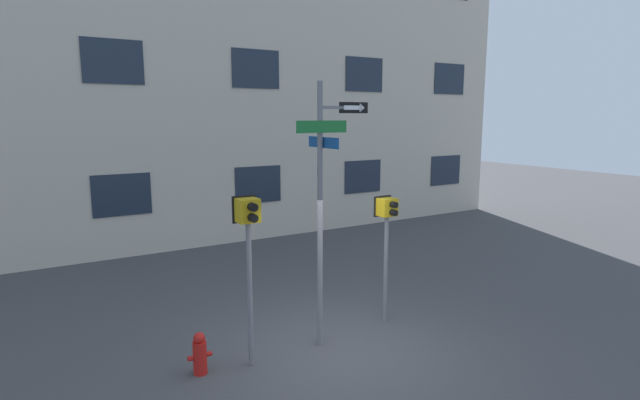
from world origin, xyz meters
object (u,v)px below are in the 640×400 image
pedestrian_signal_left (248,235)px  pedestrian_signal_right (387,225)px  street_sign_pole (324,194)px  fire_hydrant (200,354)px

pedestrian_signal_left → pedestrian_signal_right: pedestrian_signal_left is taller
street_sign_pole → fire_hydrant: bearing=177.4°
street_sign_pole → pedestrian_signal_left: size_ratio=1.64×
pedestrian_signal_left → pedestrian_signal_right: (2.85, 0.26, -0.22)m
street_sign_pole → pedestrian_signal_left: bearing=-177.6°
street_sign_pole → pedestrian_signal_right: street_sign_pole is taller
pedestrian_signal_right → fire_hydrant: 3.93m
pedestrian_signal_left → pedestrian_signal_right: bearing=5.3°
pedestrian_signal_left → street_sign_pole: bearing=2.4°
street_sign_pole → fire_hydrant: (-2.13, 0.10, -2.28)m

